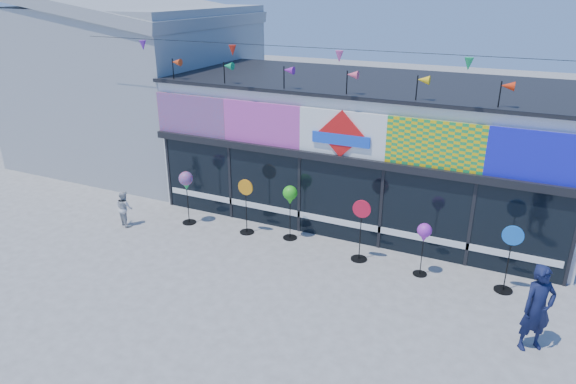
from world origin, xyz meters
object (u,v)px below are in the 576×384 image
Objects in this scene: spinner_3 at (361,229)px; child at (125,208)px; adult_man at (538,308)px; spinner_2 at (290,197)px; spinner_0 at (186,182)px; spinner_1 at (246,205)px; spinner_5 at (509,257)px; spinner_4 at (424,234)px.

child is at bearing -172.25° from spinner_3.
spinner_3 is 1.54× the size of child.
spinner_2 is at bearing 124.99° from adult_man.
adult_man is at bearing -11.31° from spinner_0.
child is at bearing -164.99° from spinner_2.
adult_man reaches higher than child.
spinner_2 is at bearing 9.27° from spinner_1.
spinner_0 is at bearing -179.63° from spinner_3.
spinner_1 is 0.98× the size of spinner_5.
spinner_2 is (1.29, 0.21, 0.41)m from spinner_1.
spinner_4 is at bearing -2.58° from spinner_3.
adult_man is (7.65, -2.08, 0.04)m from spinner_1.
child is (-10.58, -0.98, -0.35)m from spinner_5.
spinner_2 is (3.21, 0.38, -0.04)m from spinner_0.
spinner_5 is (1.94, 0.09, -0.22)m from spinner_4.
spinner_2 is 2.23m from spinner_3.
adult_man reaches higher than spinner_1.
spinner_5 is 10.63m from child.
adult_man is at bearing -24.98° from spinner_3.
spinner_0 is 0.97× the size of spinner_5.
spinner_1 is 3.73m from child.
spinner_1 is 7.02m from spinner_5.
spinner_0 is 1.18× the size of spinner_4.
spinner_2 reaches higher than spinner_4.
spinner_2 is 5.07m from child.
spinner_4 is 8.70m from child.
spinner_5 is at bearing 0.35° from spinner_3.
spinner_1 reaches higher than spinner_4.
spinner_0 is at bearing -173.25° from spinner_2.
child is at bearing -150.65° from spinner_0.
spinner_3 is at bearing 119.87° from adult_man.
spinner_1 is 0.98× the size of spinner_3.
child is (-7.02, -0.95, -0.35)m from spinner_3.
spinner_0 is 8.95m from spinner_5.
spinner_4 is at bearing -0.31° from spinner_0.
spinner_1 is 1.03× the size of spinner_2.
adult_man is at bearing -19.86° from spinner_2.
spinner_1 is at bearing 177.67° from spinner_4.
spinner_3 is 4.62m from adult_man.
child is (-11.20, 0.99, -0.37)m from adult_man.
spinner_5 is (8.94, 0.06, -0.42)m from spinner_0.
spinner_1 is (1.92, 0.17, -0.44)m from spinner_0.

